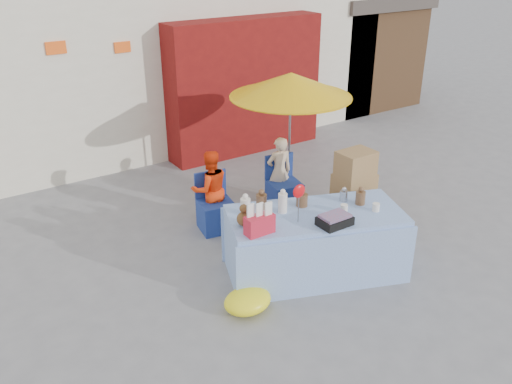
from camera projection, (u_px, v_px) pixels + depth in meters
ground at (279, 281)px, 6.86m from camera, size 80.00×80.00×0.00m
market_table at (314, 242)px, 6.87m from camera, size 2.45×1.76×1.35m
chair_left at (216, 213)px, 7.99m from camera, size 0.56×0.55×0.85m
chair_right at (284, 193)px, 8.61m from camera, size 0.56×0.55×0.85m
vendor_orange at (210, 189)px, 7.94m from camera, size 0.65×0.55×1.19m
vendor_beige at (279, 172)px, 8.58m from camera, size 0.46×0.35×1.16m
umbrella at (291, 85)px, 8.28m from camera, size 1.90×1.90×2.09m
box_stack at (353, 196)px, 7.77m from camera, size 0.58×0.48×1.27m
tarp_bundle at (248, 301)px, 6.27m from camera, size 0.61×0.51×0.26m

